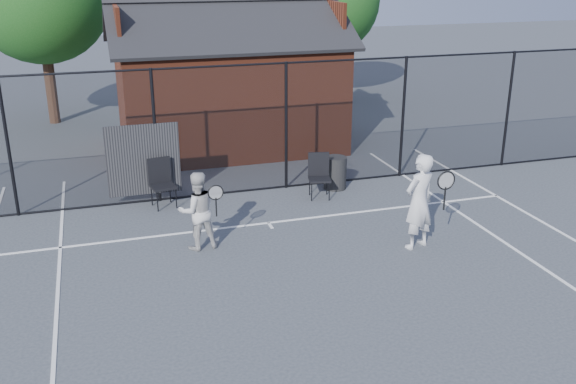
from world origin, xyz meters
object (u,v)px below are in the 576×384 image
object	(u,v)px
chair_left	(163,184)
chair_right	(320,177)
waste_bin	(335,173)
clubhouse	(228,91)
player_front	(419,201)
player_back	(197,211)

from	to	relation	value
chair_left	chair_right	xyz separation A→B (m)	(3.47, -0.48, -0.03)
chair_right	waste_bin	world-z (taller)	chair_right
clubhouse	player_front	bearing A→B (deg)	-76.70
clubhouse	player_front	size ratio (longest dim) A/B	3.52
chair_right	chair_left	bearing A→B (deg)	-175.53
chair_right	waste_bin	distance (m)	0.77
player_back	chair_left	size ratio (longest dim) A/B	1.43
player_front	chair_left	distance (m)	5.60
clubhouse	chair_left	size ratio (longest dim) A/B	6.16
clubhouse	chair_right	xyz separation A→B (m)	(1.02, -4.90, -1.11)
player_back	chair_left	xyz separation A→B (m)	(-0.37, 2.35, -0.23)
player_back	waste_bin	size ratio (longest dim) A/B	1.94
player_back	waste_bin	distance (m)	4.39
clubhouse	chair_left	bearing A→B (deg)	-119.02
chair_left	waste_bin	distance (m)	4.05
clubhouse	player_back	distance (m)	7.13
player_back	chair_right	distance (m)	3.63
waste_bin	chair_right	bearing A→B (deg)	-139.18
player_back	chair_right	xyz separation A→B (m)	(3.10, 1.87, -0.25)
clubhouse	player_back	world-z (taller)	clubhouse
clubhouse	chair_left	distance (m)	5.17
player_front	waste_bin	distance (m)	3.61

